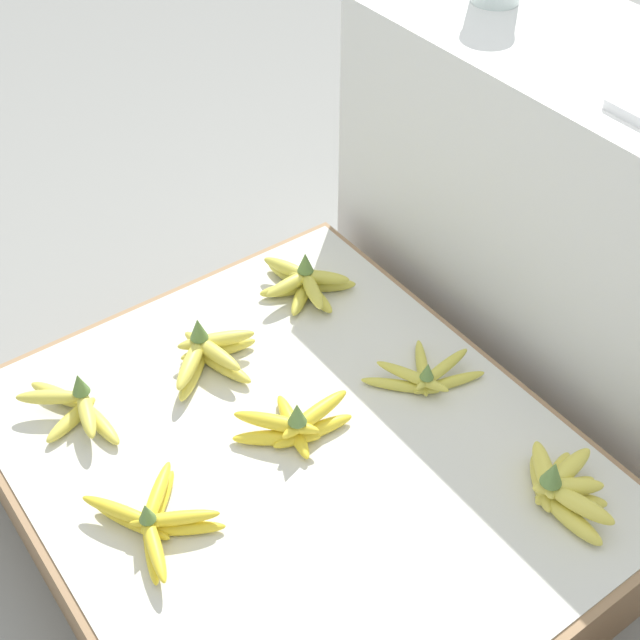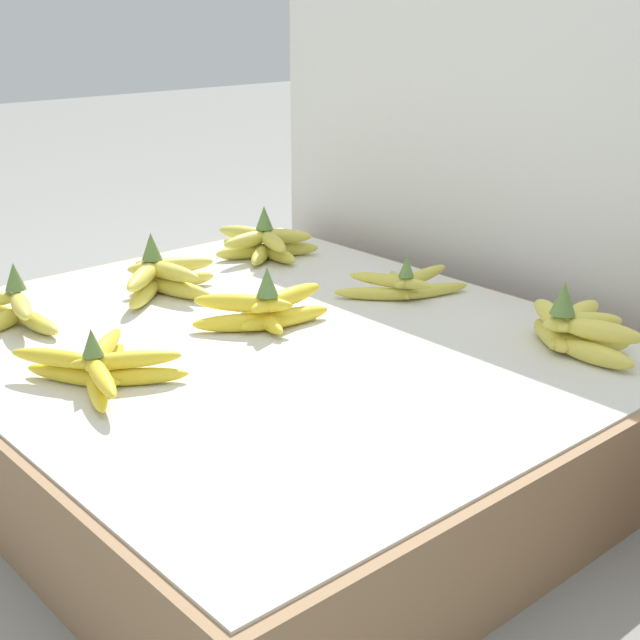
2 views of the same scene
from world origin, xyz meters
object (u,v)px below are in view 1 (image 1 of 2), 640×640
object	(u,v)px
banana_bunch_middle_left	(208,354)
banana_bunch_back_midleft	(425,375)
banana_bunch_front_midleft	(153,521)
banana_bunch_back_midright	(562,488)
banana_bunch_back_left	(304,283)
banana_bunch_middle_midleft	(295,425)
banana_bunch_front_left	(74,407)

from	to	relation	value
banana_bunch_middle_left	banana_bunch_back_midleft	xyz separation A→B (m)	(0.29, 0.32, -0.01)
banana_bunch_middle_left	banana_bunch_back_midleft	size ratio (longest dim) A/B	1.00
banana_bunch_front_midleft	banana_bunch_back_midright	world-z (taller)	banana_bunch_back_midright
banana_bunch_front_midleft	banana_bunch_back_left	bearing A→B (deg)	122.09
banana_bunch_middle_midleft	banana_bunch_back_midleft	xyz separation A→B (m)	(0.04, 0.29, -0.01)
banana_bunch_front_midleft	banana_bunch_middle_midleft	size ratio (longest dim) A/B	1.01
banana_bunch_middle_midleft	banana_bunch_back_midleft	size ratio (longest dim) A/B	1.06
banana_bunch_middle_left	banana_bunch_middle_midleft	xyz separation A→B (m)	(0.25, 0.04, -0.00)
banana_bunch_front_midleft	banana_bunch_back_midleft	bearing A→B (deg)	88.83
banana_bunch_back_midleft	banana_bunch_middle_midleft	bearing A→B (deg)	-98.16
banana_bunch_back_midleft	banana_bunch_back_midright	bearing A→B (deg)	1.48
banana_bunch_back_midright	banana_bunch_back_left	bearing A→B (deg)	-176.33
banana_bunch_back_left	banana_bunch_back_midright	world-z (taller)	banana_bunch_back_midright
banana_bunch_front_left	banana_bunch_back_left	distance (m)	0.57
banana_bunch_back_midleft	banana_bunch_middle_left	bearing A→B (deg)	-132.34
banana_bunch_front_left	banana_bunch_back_left	bearing A→B (deg)	93.90
banana_bunch_middle_midleft	banana_bunch_back_midleft	bearing A→B (deg)	81.84
banana_bunch_middle_left	banana_bunch_back_midright	distance (m)	0.73
banana_bunch_back_left	banana_bunch_front_midleft	bearing A→B (deg)	-57.91
banana_bunch_middle_left	banana_bunch_back_left	xyz separation A→B (m)	(-0.07, 0.29, -0.00)
banana_bunch_front_left	banana_bunch_middle_left	world-z (taller)	banana_bunch_middle_left
banana_bunch_front_midleft	banana_bunch_middle_midleft	world-z (taller)	banana_bunch_middle_midleft
banana_bunch_front_midleft	banana_bunch_back_left	xyz separation A→B (m)	(-0.35, 0.56, 0.00)
banana_bunch_back_left	banana_bunch_back_midleft	distance (m)	0.37
banana_bunch_back_midleft	banana_bunch_front_midleft	bearing A→B (deg)	-91.17
banana_bunch_back_midleft	banana_bunch_back_midright	distance (m)	0.35
banana_bunch_front_midleft	banana_bunch_middle_left	xyz separation A→B (m)	(-0.28, 0.28, 0.01)
banana_bunch_middle_left	banana_bunch_middle_midleft	world-z (taller)	banana_bunch_middle_left
banana_bunch_back_left	banana_bunch_back_midleft	world-z (taller)	banana_bunch_back_left
banana_bunch_front_midleft	banana_bunch_middle_left	bearing A→B (deg)	135.55
banana_bunch_middle_left	banana_bunch_front_midleft	bearing A→B (deg)	-44.45
banana_bunch_middle_left	banana_bunch_back_midright	bearing A→B (deg)	27.17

